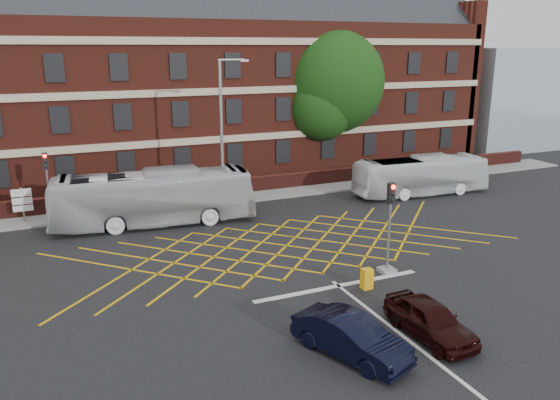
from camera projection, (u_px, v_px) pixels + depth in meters
name	position (u px, v px, depth m)	size (l,w,h in m)	color
ground	(303.00, 259.00, 26.97)	(120.00, 120.00, 0.00)	black
victorian_building	(188.00, 76.00, 44.33)	(51.00, 12.17, 20.40)	#5A2017
boundary_wall	(222.00, 188.00, 38.27)	(56.00, 0.50, 1.10)	#481913
far_pavement	(227.00, 198.00, 37.53)	(60.00, 3.00, 0.12)	slate
glass_block	(507.00, 97.00, 57.29)	(14.00, 10.00, 10.00)	#99B2BF
box_junction_hatching	(287.00, 246.00, 28.73)	(11.50, 0.12, 0.02)	#CC990C
stop_line	(338.00, 286.00, 23.88)	(8.00, 0.30, 0.02)	silver
centre_line	(435.00, 361.00, 18.15)	(0.15, 14.00, 0.02)	silver
bus_left	(154.00, 198.00, 31.79)	(2.72, 11.64, 3.24)	#B8B8BC
bus_right	(421.00, 176.00, 38.33)	(2.30, 9.83, 2.74)	silver
car_navy	(351.00, 337.00, 18.33)	(1.49, 4.27, 1.41)	black
car_maroon	(430.00, 319.00, 19.56)	(1.60, 3.97, 1.35)	black
deciduous_tree	(332.00, 89.00, 44.56)	(8.48, 8.46, 11.59)	black
traffic_light_near	(389.00, 236.00, 24.86)	(0.70, 0.70, 4.27)	slate
traffic_light_far	(49.00, 195.00, 31.73)	(0.70, 0.70, 4.27)	slate
street_lamp	(224.00, 163.00, 33.14)	(2.25, 1.00, 9.44)	slate
direction_signs	(22.00, 201.00, 31.94)	(1.10, 0.16, 2.20)	gray
utility_cabinet	(367.00, 279.00, 23.52)	(0.46, 0.38, 0.91)	#EDA70D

